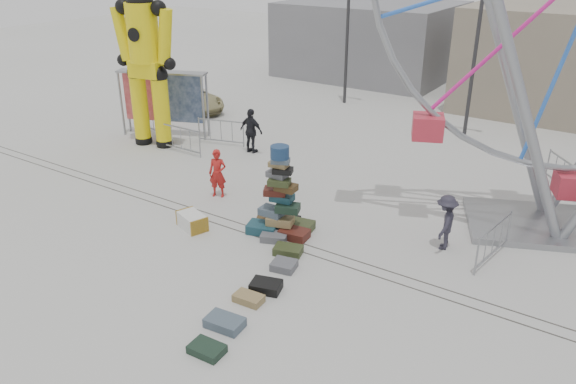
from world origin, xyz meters
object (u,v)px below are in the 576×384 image
Objects in this scene: pedestrian_black at (251,131)px; barricade_dummy_c at (221,132)px; crash_test_dummy at (145,57)px; suitcase_tower at (280,209)px; banner_scaffold at (163,88)px; parked_suv at (190,98)px; steamer_trunk at (192,221)px; barricade_dummy_b at (181,140)px; barricade_wheel_front at (493,242)px; barricade_dummy_a at (153,121)px; pedestrian_grey at (445,222)px; lamp_post_left at (350,14)px; pedestrian_green at (279,174)px; barricade_wheel_back at (562,175)px; pedestrian_red at (218,173)px; lamp_post_right at (481,31)px.

barricade_dummy_c is at bearing -1.15° from pedestrian_black.
crash_test_dummy is 3.85× the size of pedestrian_black.
banner_scaffold reaches higher than suitcase_tower.
parked_suv is at bearing -27.32° from pedestrian_black.
suitcase_tower is 2.69m from steamer_trunk.
barricade_wheel_front is (12.69, -1.59, 0.00)m from barricade_dummy_b.
pedestrian_black is at bearing 131.22° from steamer_trunk.
crash_test_dummy is at bearing -162.43° from barricade_dummy_c.
pedestrian_black reaches higher than barricade_dummy_a.
barricade_wheel_front is (7.93, 3.03, 0.32)m from steamer_trunk.
banner_scaffold reaches higher than parked_suv.
barricade_dummy_b is at bearing -105.97° from pedestrian_grey.
barricade_dummy_c is 1.00× the size of barricade_wheel_front.
barricade_wheel_front is 10.85m from pedestrian_black.
lamp_post_left reaches higher than pedestrian_black.
steamer_trunk is at bearing -79.38° from lamp_post_left.
parked_suv is at bearing 103.67° from crash_test_dummy.
suitcase_tower is 1.68× the size of pedestrian_green.
barricade_wheel_back is (6.30, 7.83, -0.20)m from suitcase_tower.
crash_test_dummy is at bearing -132.33° from parked_suv.
pedestrian_grey is at bearing -19.97° from crash_test_dummy.
crash_test_dummy reaches higher than steamer_trunk.
pedestrian_red is at bearing 103.78° from barricade_wheel_front.
lamp_post_left is 8.95m from parked_suv.
pedestrian_red reaches higher than barricade_dummy_c.
pedestrian_black is at bearing -168.72° from pedestrian_green.
lamp_post_right is 10.13m from pedestrian_black.
lamp_post_left is 4.00× the size of barricade_dummy_c.
pedestrian_green is at bearing 1.18° from barricade_dummy_a.
barricade_dummy_a is at bearing -116.10° from barricade_wheel_back.
pedestrian_green is at bearing -108.96° from lamp_post_right.
steamer_trunk is 3.48m from pedestrian_green.
pedestrian_black is at bearing 89.92° from pedestrian_red.
steamer_trunk is 0.61× the size of pedestrian_grey.
barricade_wheel_front is 1.26× the size of pedestrian_grey.
suitcase_tower is 9.83m from crash_test_dummy.
crash_test_dummy reaches higher than parked_suv.
lamp_post_right reaches higher than barricade_dummy_c.
steamer_trunk is at bearing -51.97° from pedestrian_green.
steamer_trunk is 9.50m from barricade_dummy_a.
banner_scaffold reaches higher than barricade_dummy_c.
pedestrian_grey is (13.03, -1.74, -2.87)m from crash_test_dummy.
parked_suv reaches higher than barricade_dummy_c.
pedestrian_black reaches higher than steamer_trunk.
lamp_post_right reaches higher than steamer_trunk.
pedestrian_green is at bearing -12.61° from barricade_dummy_b.
barricade_dummy_a is (-7.53, 5.79, 0.32)m from steamer_trunk.
barricade_wheel_back is 1.22× the size of pedestrian_red.
barricade_dummy_b is 1.26× the size of pedestrian_grey.
banner_scaffold is at bearing 87.37° from barricade_wheel_front.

